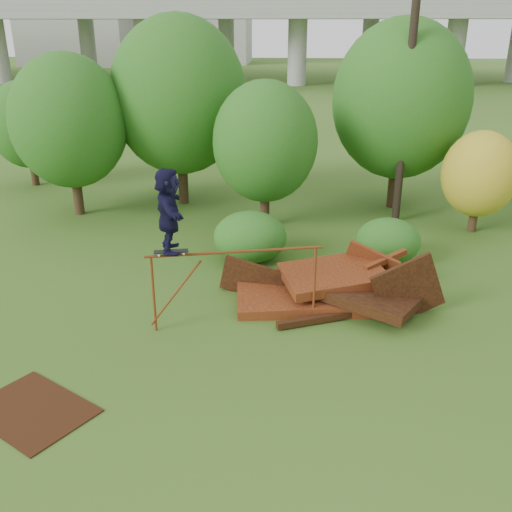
# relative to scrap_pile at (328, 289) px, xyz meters

# --- Properties ---
(ground) EXTENTS (240.00, 240.00, 0.00)m
(ground) POSITION_rel_scrap_pile_xyz_m (-1.02, -2.83, -0.39)
(ground) COLOR #2D5116
(ground) RESTS_ON ground
(scrap_pile) EXTENTS (5.84, 3.23, 1.97)m
(scrap_pile) POSITION_rel_scrap_pile_xyz_m (0.00, 0.00, 0.00)
(scrap_pile) COLOR #3F150B
(scrap_pile) RESTS_ON ground
(grind_rail) EXTENTS (4.04, 0.98, 1.92)m
(grind_rail) POSITION_rel_scrap_pile_xyz_m (-2.26, -1.32, 1.08)
(grind_rail) COLOR maroon
(grind_rail) RESTS_ON ground
(skateboard) EXTENTS (0.80, 0.37, 0.08)m
(skateboard) POSITION_rel_scrap_pile_xyz_m (-3.68, -1.64, 1.60)
(skateboard) COLOR black
(skateboard) RESTS_ON grind_rail
(skater) EXTENTS (0.98, 1.85, 1.91)m
(skater) POSITION_rel_scrap_pile_xyz_m (-3.68, -1.64, 2.57)
(skater) COLOR black
(skater) RESTS_ON skateboard
(flat_plate) EXTENTS (2.70, 2.50, 0.03)m
(flat_plate) POSITION_rel_scrap_pile_xyz_m (-5.75, -4.92, -0.37)
(flat_plate) COLOR #32180A
(flat_plate) RESTS_ON ground
(tree_0) EXTENTS (4.19, 4.19, 5.91)m
(tree_0) POSITION_rel_scrap_pile_xyz_m (-9.12, 6.92, 3.10)
(tree_0) COLOR black
(tree_0) RESTS_ON ground
(tree_1) EXTENTS (5.17, 5.17, 7.19)m
(tree_1) POSITION_rel_scrap_pile_xyz_m (-5.41, 8.66, 3.83)
(tree_1) COLOR black
(tree_1) RESTS_ON ground
(tree_2) EXTENTS (3.61, 3.61, 5.09)m
(tree_2) POSITION_rel_scrap_pile_xyz_m (-1.98, 6.06, 2.62)
(tree_2) COLOR black
(tree_2) RESTS_ON ground
(tree_3) EXTENTS (5.09, 5.09, 7.07)m
(tree_3) POSITION_rel_scrap_pile_xyz_m (2.93, 8.69, 3.74)
(tree_3) COLOR black
(tree_3) RESTS_ON ground
(tree_4) EXTENTS (2.54, 2.54, 3.51)m
(tree_4) POSITION_rel_scrap_pile_xyz_m (5.31, 5.94, 1.65)
(tree_4) COLOR black
(tree_4) RESTS_ON ground
(tree_6) EXTENTS (3.29, 3.29, 4.59)m
(tree_6) POSITION_rel_scrap_pile_xyz_m (-12.62, 10.94, 2.31)
(tree_6) COLOR black
(tree_6) RESTS_ON ground
(shrub_left) EXTENTS (2.23, 2.05, 1.54)m
(shrub_left) POSITION_rel_scrap_pile_xyz_m (-2.24, 2.73, 0.38)
(shrub_left) COLOR #1A5516
(shrub_left) RESTS_ON ground
(shrub_right) EXTENTS (1.94, 1.78, 1.38)m
(shrub_right) POSITION_rel_scrap_pile_xyz_m (1.92, 2.88, 0.30)
(shrub_right) COLOR #1A5516
(shrub_right) RESTS_ON ground
(utility_pole) EXTENTS (1.40, 0.28, 9.15)m
(utility_pole) POSITION_rel_scrap_pile_xyz_m (2.81, 6.88, 4.26)
(utility_pole) COLOR black
(utility_pole) RESTS_ON ground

